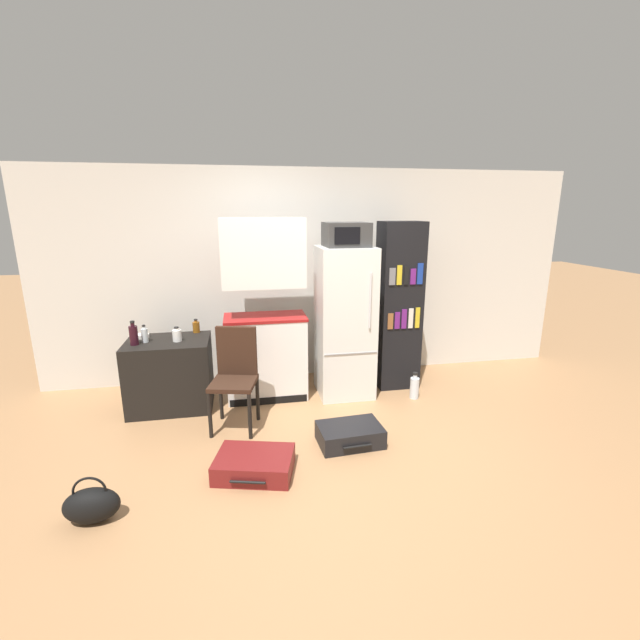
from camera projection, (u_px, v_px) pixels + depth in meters
name	position (u px, v px, depth m)	size (l,w,h in m)	color
ground_plane	(333.00, 459.00, 3.57)	(24.00, 24.00, 0.00)	#A3754C
wall_back	(315.00, 275.00, 5.19)	(6.40, 0.10, 2.49)	silver
side_table	(170.00, 374.00, 4.45)	(0.83, 0.61, 0.73)	black
kitchen_hutch	(265.00, 317.00, 4.57)	(0.87, 0.47, 1.94)	white
refrigerator	(345.00, 322.00, 4.68)	(0.59, 0.60, 1.64)	silver
microwave	(346.00, 235.00, 4.44)	(0.45, 0.44, 0.25)	#333333
bookshelf	(398.00, 306.00, 4.87)	(0.47, 0.37, 1.90)	black
bottle_wine_dark	(134.00, 335.00, 4.19)	(0.08, 0.08, 0.24)	black
bottle_amber_beer	(196.00, 327.00, 4.63)	(0.07, 0.07, 0.15)	brown
bottle_clear_short	(145.00, 335.00, 4.28)	(0.06, 0.06, 0.18)	silver
bottle_milk_white	(177.00, 335.00, 4.32)	(0.09, 0.09, 0.15)	white
bowl	(142.00, 336.00, 4.44)	(0.14, 0.14, 0.04)	silver
chair	(235.00, 369.00, 4.03)	(0.48, 0.48, 0.95)	black
suitcase_large_flat	(350.00, 435.00, 3.79)	(0.58, 0.42, 0.17)	black
suitcase_small_flat	(254.00, 464.00, 3.36)	(0.68, 0.56, 0.16)	maroon
handbag	(92.00, 505.00, 2.83)	(0.36, 0.20, 0.33)	black
water_bottle_front	(414.00, 387.00, 4.70)	(0.10, 0.10, 0.30)	silver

